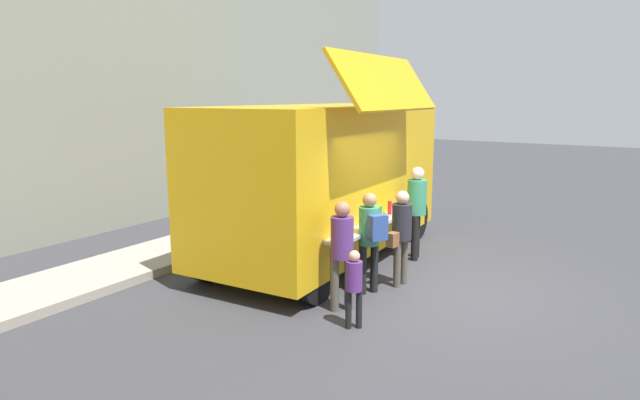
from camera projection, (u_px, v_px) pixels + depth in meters
The scene contains 9 objects.
ground_plane at pixel (440, 289), 8.88m from camera, with size 60.00×60.00×0.00m, color #38383D.
curb_strip at pixel (54, 289), 8.68m from camera, with size 28.00×1.60×0.15m, color #9E998E.
food_truck_main at pixel (326, 176), 10.36m from camera, with size 5.85×3.18×3.77m.
trash_bin at pixel (331, 191), 15.18m from camera, with size 0.60×0.60×0.95m, color #2C613A.
customer_front_ordering at pixel (401, 230), 8.87m from camera, with size 0.52×0.32×1.59m.
customer_mid_with_backpack at pixel (370, 233), 8.49m from camera, with size 0.46×0.53×1.62m.
customer_rear_waiting at pixel (342, 246), 7.82m from camera, with size 0.33×0.33×1.63m.
customer_extra_browsing at pixel (417, 205), 10.34m from camera, with size 0.37×0.36×1.79m.
child_near_queue at pixel (354, 282), 7.26m from camera, with size 0.22×0.22×1.09m.
Camera 1 is at (-8.20, -2.83, 3.09)m, focal length 30.57 mm.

